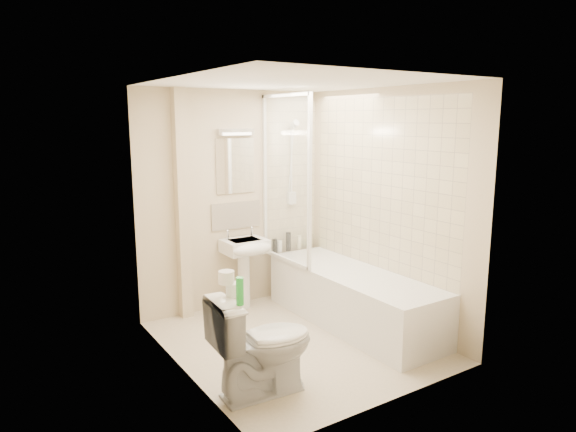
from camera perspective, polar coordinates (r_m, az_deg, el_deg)
floor at (r=5.02m, az=0.83°, el=-13.81°), size 2.50×2.50×0.00m
wall_back at (r=5.72m, az=-6.12°, el=1.75°), size 2.20×0.02×2.40m
wall_left at (r=4.16m, az=-11.84°, el=-1.80°), size 0.02×2.50×2.40m
wall_right at (r=5.34m, az=10.73°, el=0.98°), size 0.02×2.50×2.40m
ceiling at (r=4.58m, az=0.91°, el=14.66°), size 2.20×2.50×0.02m
tile_back at (r=6.05m, az=0.25°, el=4.45°), size 0.70×0.01×1.75m
tile_right at (r=5.34m, az=10.29°, el=3.44°), size 0.01×2.10×1.75m
pipe_boxing at (r=5.42m, az=-11.68°, el=1.09°), size 0.12×0.12×2.40m
splashback at (r=5.75m, az=-5.79°, el=0.09°), size 0.60×0.02×0.30m
mirror at (r=5.68m, az=-5.88°, el=5.55°), size 0.46×0.01×0.60m
strip_light at (r=5.64m, az=-5.85°, el=9.28°), size 0.42×0.07×0.07m
bathtub at (r=5.38m, az=7.22°, el=-8.88°), size 0.70×2.10×0.55m
shower_screen at (r=5.49m, az=-0.29°, el=4.07°), size 0.04×0.92×1.80m
shower_fixture at (r=6.00m, az=0.47°, el=5.55°), size 0.10×0.16×0.99m
pedestal_sink at (r=5.65m, az=-4.66°, el=-4.26°), size 0.47×0.45×0.90m
bottle_black_a at (r=5.99m, az=-1.46°, el=-3.35°), size 0.06×0.06×0.16m
bottle_white_a at (r=6.02m, az=-0.95°, el=-3.39°), size 0.06×0.06×0.14m
bottle_black_b at (r=6.08m, az=0.04°, el=-2.85°), size 0.06×0.06×0.22m
bottle_cream at (r=6.17m, az=1.25°, el=-2.92°), size 0.05×0.05×0.16m
bottle_green at (r=6.26m, az=2.34°, el=-3.06°), size 0.06×0.06×0.10m
toilet at (r=4.03m, az=-2.86°, el=-13.97°), size 0.56×0.85×0.81m
toilet_roll_lower at (r=3.82m, az=-6.16°, el=-8.12°), size 0.10×0.10×0.10m
toilet_roll_upper at (r=3.78m, az=-6.86°, el=-6.77°), size 0.12×0.12×0.09m
green_bottle at (r=3.62m, az=-5.37°, el=-8.32°), size 0.05×0.05×0.20m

